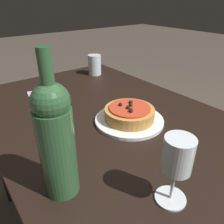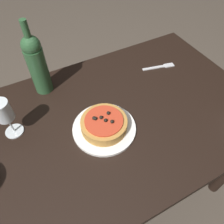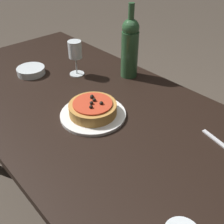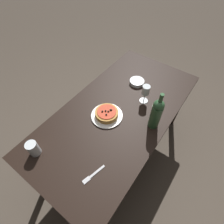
# 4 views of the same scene
# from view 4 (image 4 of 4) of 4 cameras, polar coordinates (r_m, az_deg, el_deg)

# --- Properties ---
(ground_plane) EXTENTS (14.00, 14.00, 0.00)m
(ground_plane) POSITION_cam_4_polar(r_m,az_deg,el_deg) (2.00, 1.46, -12.35)
(ground_plane) COLOR #4C4238
(dining_table) EXTENTS (1.56, 0.79, 0.71)m
(dining_table) POSITION_cam_4_polar(r_m,az_deg,el_deg) (1.47, 1.95, -1.55)
(dining_table) COLOR black
(dining_table) RESTS_ON ground_plane
(dinner_plate) EXTENTS (0.25, 0.25, 0.01)m
(dinner_plate) POSITION_cam_4_polar(r_m,az_deg,el_deg) (1.36, -1.70, -1.18)
(dinner_plate) COLOR white
(dinner_plate) RESTS_ON dining_table
(pizza) EXTENTS (0.18, 0.18, 0.06)m
(pizza) POSITION_cam_4_polar(r_m,az_deg,el_deg) (1.34, -1.73, -0.44)
(pizza) COLOR #BC843D
(pizza) RESTS_ON dinner_plate
(wine_glass) EXTENTS (0.07, 0.07, 0.16)m
(wine_glass) POSITION_cam_4_polar(r_m,az_deg,el_deg) (1.41, 10.94, 6.77)
(wine_glass) COLOR silver
(wine_glass) RESTS_ON dining_table
(wine_bottle) EXTENTS (0.08, 0.08, 0.33)m
(wine_bottle) POSITION_cam_4_polar(r_m,az_deg,el_deg) (1.24, 14.27, -0.41)
(wine_bottle) COLOR #2D5633
(wine_bottle) RESTS_ON dining_table
(water_cup) EXTENTS (0.07, 0.07, 0.11)m
(water_cup) POSITION_cam_4_polar(r_m,az_deg,el_deg) (1.27, -24.31, -10.82)
(water_cup) COLOR silver
(water_cup) RESTS_ON dining_table
(side_bowl) EXTENTS (0.13, 0.13, 0.03)m
(side_bowl) POSITION_cam_4_polar(r_m,az_deg,el_deg) (1.63, 8.14, 9.70)
(side_bowl) COLOR silver
(side_bowl) RESTS_ON dining_table
(fork) EXTENTS (0.16, 0.06, 0.00)m
(fork) POSITION_cam_4_polar(r_m,az_deg,el_deg) (1.15, -6.39, -19.85)
(fork) COLOR silver
(fork) RESTS_ON dining_table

